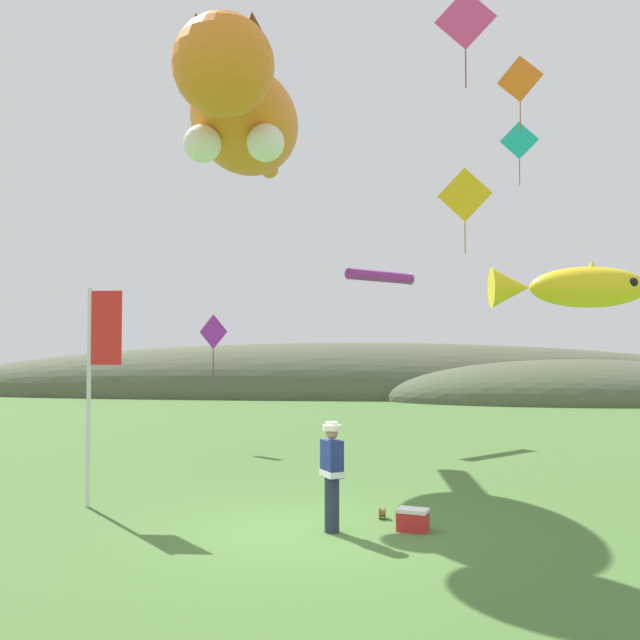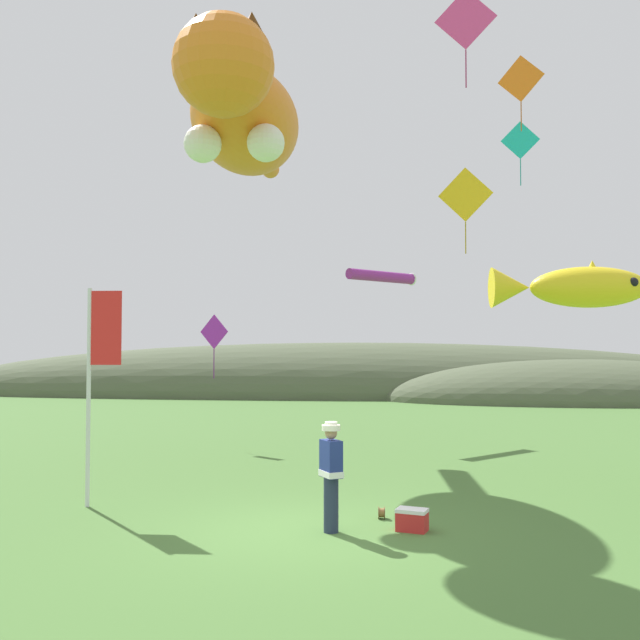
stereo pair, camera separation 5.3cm
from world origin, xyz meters
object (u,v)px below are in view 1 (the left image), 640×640
(kite_tube_streamer, at_px, (382,277))
(kite_diamond_violet, at_px, (213,332))
(kite_diamond_orange, at_px, (520,79))
(kite_diamond_gold, at_px, (465,195))
(kite_diamond_teal, at_px, (519,141))
(festival_attendant, at_px, (332,473))
(festival_banner_pole, at_px, (97,363))
(kite_giant_cat, at_px, (242,115))
(kite_spool, at_px, (382,513))
(picnic_cooler, at_px, (413,520))
(kite_fish_windsock, at_px, (571,287))
(kite_diamond_pink, at_px, (465,20))

(kite_tube_streamer, height_order, kite_diamond_violet, kite_tube_streamer)
(kite_diamond_orange, bearing_deg, kite_diamond_gold, -138.42)
(kite_diamond_teal, height_order, kite_diamond_orange, kite_diamond_orange)
(festival_attendant, relative_size, kite_diamond_orange, 0.76)
(festival_attendant, relative_size, kite_diamond_teal, 0.81)
(festival_banner_pole, bearing_deg, kite_diamond_orange, 41.64)
(festival_banner_pole, distance_m, kite_tube_streamer, 12.46)
(festival_banner_pole, xyz_separation_m, kite_diamond_teal, (10.18, 11.02, 7.25))
(kite_tube_streamer, xyz_separation_m, kite_diamond_orange, (4.18, -2.19, 5.79))
(kite_giant_cat, relative_size, kite_tube_streamer, 4.06)
(festival_attendant, height_order, kite_diamond_gold, kite_diamond_gold)
(festival_banner_pole, bearing_deg, kite_diamond_violet, 87.69)
(kite_spool, height_order, kite_diamond_violet, kite_diamond_violet)
(picnic_cooler, xyz_separation_m, festival_banner_pole, (-5.82, 1.34, 2.51))
(festival_attendant, relative_size, kite_fish_windsock, 0.52)
(kite_diamond_teal, relative_size, kite_diamond_pink, 0.94)
(festival_attendant, bearing_deg, picnic_cooler, 7.56)
(kite_spool, distance_m, kite_tube_streamer, 12.54)
(kite_diamond_orange, bearing_deg, kite_diamond_teal, 79.08)
(kite_diamond_gold, bearing_deg, kite_diamond_violet, 168.47)
(festival_banner_pole, height_order, kite_diamond_teal, kite_diamond_teal)
(kite_diamond_pink, bearing_deg, kite_fish_windsock, -15.27)
(picnic_cooler, relative_size, kite_diamond_violet, 0.29)
(kite_fish_windsock, relative_size, kite_diamond_pink, 1.45)
(kite_spool, distance_m, kite_diamond_orange, 15.03)
(kite_diamond_teal, height_order, kite_diamond_pink, kite_diamond_pink)
(kite_giant_cat, height_order, kite_tube_streamer, kite_giant_cat)
(festival_banner_pole, bearing_deg, kite_giant_cat, 68.11)
(kite_diamond_violet, bearing_deg, kite_spool, -61.02)
(kite_giant_cat, xyz_separation_m, kite_diamond_teal, (8.30, 6.34, 1.03))
(kite_tube_streamer, bearing_deg, festival_attendant, -94.78)
(festival_banner_pole, bearing_deg, kite_spool, -5.89)
(festival_banner_pole, relative_size, kite_diamond_pink, 1.75)
(festival_banner_pole, xyz_separation_m, kite_diamond_gold, (7.81, 6.94, 4.57))
(festival_attendant, distance_m, kite_diamond_gold, 11.05)
(kite_giant_cat, height_order, kite_diamond_violet, kite_giant_cat)
(kite_diamond_orange, bearing_deg, kite_giant_cat, -153.17)
(kite_giant_cat, bearing_deg, kite_diamond_teal, 37.37)
(kite_giant_cat, xyz_separation_m, kite_tube_streamer, (3.66, 6.15, -3.55))
(kite_giant_cat, xyz_separation_m, kite_diamond_orange, (7.85, 3.97, 2.24))
(kite_giant_cat, bearing_deg, picnic_cooler, -56.81)
(kite_spool, xyz_separation_m, kite_diamond_pink, (2.04, 3.92, 10.50))
(festival_attendant, distance_m, kite_spool, 1.53)
(festival_banner_pole, xyz_separation_m, kite_giant_cat, (1.88, 4.68, 6.22))
(kite_fish_windsock, bearing_deg, kite_tube_streamer, 116.38)
(picnic_cooler, height_order, kite_diamond_orange, kite_diamond_orange)
(kite_fish_windsock, xyz_separation_m, kite_diamond_pink, (-2.16, 0.59, 6.30))
(picnic_cooler, distance_m, kite_giant_cat, 11.31)
(kite_diamond_pink, bearing_deg, kite_spool, -117.47)
(festival_attendant, height_order, kite_giant_cat, kite_giant_cat)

